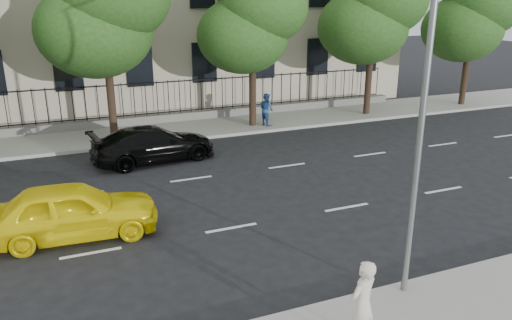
{
  "coord_description": "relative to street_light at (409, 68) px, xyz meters",
  "views": [
    {
      "loc": [
        -4.41,
        -10.21,
        6.6
      ],
      "look_at": [
        1.0,
        3.0,
        1.86
      ],
      "focal_mm": 35.0,
      "sensor_mm": 36.0,
      "label": 1
    }
  ],
  "objects": [
    {
      "name": "tree_f",
      "position": [
        16.54,
        15.13,
        0.73
      ],
      "size": [
        5.52,
        5.12,
        9.01
      ],
      "color": "#382619",
      "rests_on": "far_sidewalk"
    },
    {
      "name": "woman_near",
      "position": [
        -1.98,
        -1.72,
        -4.1
      ],
      "size": [
        0.76,
        0.63,
        1.79
      ],
      "primitive_type": "imported",
      "rotation": [
        0.0,
        0.0,
        3.51
      ],
      "color": "beige",
      "rests_on": "near_sidewalk"
    },
    {
      "name": "street_light",
      "position": [
        0.0,
        0.0,
        0.0
      ],
      "size": [
        0.25,
        3.32,
        8.05
      ],
      "color": "slate",
      "rests_on": "near_sidewalk"
    },
    {
      "name": "ground",
      "position": [
        -2.5,
        1.77,
        -5.15
      ],
      "size": [
        120.0,
        120.0,
        0.0
      ],
      "primitive_type": "plane",
      "color": "black",
      "rests_on": "ground"
    },
    {
      "name": "far_sidewalk",
      "position": [
        -2.5,
        15.77,
        -5.07
      ],
      "size": [
        60.0,
        4.0,
        0.15
      ],
      "primitive_type": "cube",
      "color": "gray",
      "rests_on": "ground"
    },
    {
      "name": "iron_fence",
      "position": [
        -2.5,
        17.47,
        -4.5
      ],
      "size": [
        30.0,
        0.5,
        2.2
      ],
      "color": "slate",
      "rests_on": "far_sidewalk"
    },
    {
      "name": "tree_e",
      "position": [
        9.54,
        15.13,
        1.05
      ],
      "size": [
        5.71,
        5.31,
        9.46
      ],
      "color": "#382619",
      "rests_on": "far_sidewalk"
    },
    {
      "name": "yellow_taxi",
      "position": [
        -6.82,
        5.48,
        -4.34
      ],
      "size": [
        4.84,
        2.21,
        1.61
      ],
      "primitive_type": "imported",
      "rotation": [
        0.0,
        0.0,
        1.5
      ],
      "color": "yellow",
      "rests_on": "ground"
    },
    {
      "name": "pedestrian_far",
      "position": [
        3.16,
        14.69,
        -4.16
      ],
      "size": [
        0.82,
        0.95,
        1.67
      ],
      "primitive_type": "imported",
      "rotation": [
        0.0,
        0.0,
        1.84
      ],
      "color": "navy",
      "rests_on": "far_sidewalk"
    },
    {
      "name": "tree_d",
      "position": [
        2.54,
        15.13,
        0.69
      ],
      "size": [
        5.34,
        4.94,
        8.84
      ],
      "color": "#382619",
      "rests_on": "far_sidewalk"
    },
    {
      "name": "black_sedan",
      "position": [
        -3.34,
        11.44,
        -4.41
      ],
      "size": [
        5.29,
        2.66,
        1.48
      ],
      "primitive_type": "imported",
      "rotation": [
        0.0,
        0.0,
        1.69
      ],
      "color": "black",
      "rests_on": "ground"
    },
    {
      "name": "lane_markings",
      "position": [
        -2.5,
        6.52,
        -5.14
      ],
      "size": [
        49.6,
        4.62,
        0.01
      ],
      "primitive_type": null,
      "color": "silver",
      "rests_on": "ground"
    }
  ]
}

